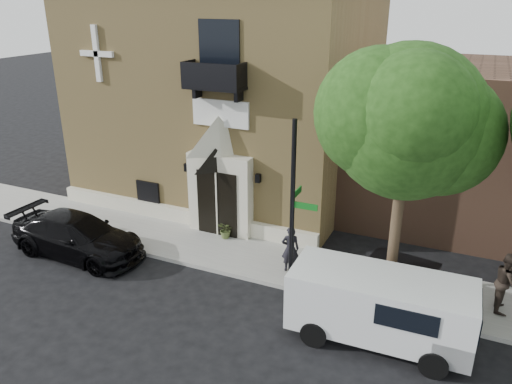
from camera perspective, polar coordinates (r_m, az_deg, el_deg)
ground at (r=17.63m, az=-5.30°, el=-9.10°), size 120.00×120.00×0.00m
sidewalk at (r=18.35m, az=-0.25°, el=-7.41°), size 42.00×3.00×0.15m
church at (r=23.98m, az=-2.58°, el=11.16°), size 12.20×11.01×9.30m
street_tree_left at (r=13.89m, az=17.01°, el=7.74°), size 4.97×4.38×7.77m
black_sedan at (r=19.45m, az=-19.76°, el=-4.74°), size 5.30×2.27×1.52m
cargo_van at (r=14.27m, az=14.71°, el=-12.62°), size 4.95×2.19×1.99m
street_sign at (r=15.37m, az=4.26°, el=-1.62°), size 0.88×0.88×5.51m
fire_hydrant at (r=16.06m, az=14.54°, el=-10.68°), size 0.50×0.40×0.87m
dumpster at (r=16.15m, az=16.25°, el=-9.71°), size 2.16×1.45×1.31m
planter at (r=19.40m, az=-3.44°, el=-4.34°), size 0.76×0.71×0.70m
pedestrian_near at (r=16.99m, az=3.94°, el=-6.51°), size 0.71×0.60×1.66m
pedestrian_far at (r=16.66m, az=26.79°, el=-9.21°), size 0.73×0.92×1.87m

